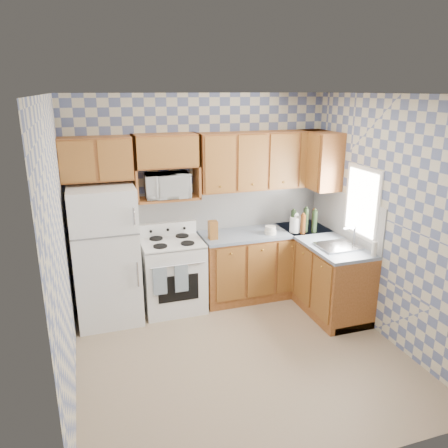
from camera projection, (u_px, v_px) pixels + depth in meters
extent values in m
plane|color=#917A5D|center=(241.00, 354.00, 4.72)|extent=(3.40, 3.40, 0.00)
cube|color=slate|center=(200.00, 199.00, 5.77)|extent=(3.40, 0.02, 2.70)
cube|color=slate|center=(387.00, 221.00, 4.82)|extent=(0.02, 3.20, 2.70)
cube|color=white|center=(229.00, 208.00, 5.92)|extent=(2.60, 0.02, 0.56)
cube|color=white|center=(344.00, 215.00, 5.59)|extent=(0.02, 1.60, 0.56)
cube|color=white|center=(106.00, 255.00, 5.22)|extent=(0.75, 0.70, 1.68)
cube|color=white|center=(173.00, 276.00, 5.60)|extent=(0.76, 0.65, 0.90)
cube|color=silver|center=(172.00, 242.00, 5.47)|extent=(0.76, 0.65, 0.02)
cube|color=white|center=(167.00, 229.00, 5.69)|extent=(0.76, 0.08, 0.17)
cube|color=navy|center=(160.00, 281.00, 5.19)|extent=(0.16, 0.02, 0.35)
cube|color=navy|center=(181.00, 278.00, 5.27)|extent=(0.16, 0.02, 0.35)
cube|color=brown|center=(265.00, 264.00, 6.01)|extent=(1.75, 0.60, 0.88)
cube|color=brown|center=(320.00, 272.00, 5.73)|extent=(0.60, 1.60, 0.88)
cube|color=slate|center=(266.00, 232.00, 5.87)|extent=(1.77, 0.63, 0.04)
cube|color=slate|center=(322.00, 239.00, 5.59)|extent=(0.63, 1.60, 0.04)
cube|color=brown|center=(264.00, 160.00, 5.72)|extent=(1.75, 0.33, 0.74)
cube|color=brown|center=(96.00, 159.00, 5.05)|extent=(0.82, 0.33, 0.50)
cube|color=brown|center=(319.00, 160.00, 5.76)|extent=(0.33, 0.70, 0.74)
cube|color=brown|center=(168.00, 198.00, 5.46)|extent=(0.80, 0.33, 0.03)
imported|color=white|center=(167.00, 185.00, 5.41)|extent=(0.56, 0.39, 0.30)
cube|color=#B7B7BC|center=(338.00, 246.00, 5.27)|extent=(0.48, 0.40, 0.03)
cube|color=silver|center=(362.00, 202.00, 5.20)|extent=(0.02, 0.66, 0.86)
cylinder|color=black|center=(306.00, 220.00, 5.78)|extent=(0.07, 0.07, 0.32)
cylinder|color=black|center=(314.00, 221.00, 5.76)|extent=(0.07, 0.07, 0.30)
cylinder|color=#552A0F|center=(314.00, 220.00, 5.87)|extent=(0.07, 0.07, 0.28)
cylinder|color=#552A0F|center=(303.00, 224.00, 5.72)|extent=(0.07, 0.07, 0.26)
cylinder|color=black|center=(293.00, 221.00, 5.79)|extent=(0.07, 0.07, 0.29)
cube|color=brown|center=(213.00, 230.00, 5.52)|extent=(0.11, 0.11, 0.24)
cylinder|color=white|center=(296.00, 224.00, 5.79)|extent=(0.16, 0.16, 0.21)
cylinder|color=silver|center=(374.00, 249.00, 4.95)|extent=(0.06, 0.06, 0.17)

